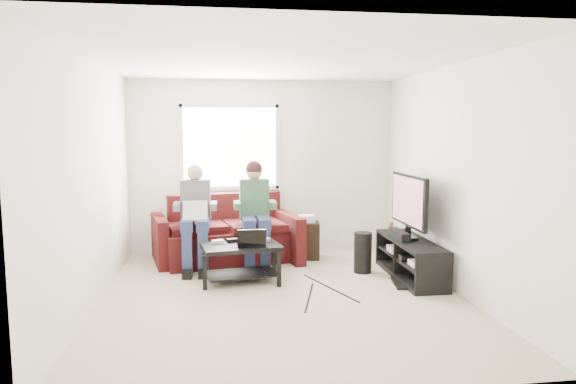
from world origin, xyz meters
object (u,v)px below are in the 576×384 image
(coffee_table, at_px, (241,254))
(subwoofer, at_px, (363,252))
(end_table, at_px, (307,239))
(sofa, at_px, (226,237))
(tv_stand, at_px, (410,261))
(tv, at_px, (409,202))

(coffee_table, relative_size, subwoofer, 1.91)
(end_table, bearing_deg, sofa, 178.58)
(coffee_table, bearing_deg, end_table, 46.95)
(sofa, xyz_separation_m, tv_stand, (2.29, -1.20, -0.12))
(sofa, distance_m, coffee_table, 1.11)
(tv_stand, xyz_separation_m, tv, (-0.00, 0.10, 0.73))
(tv, xyz_separation_m, end_table, (-1.12, 1.07, -0.66))
(tv, bearing_deg, end_table, 136.31)
(tv_stand, bearing_deg, coffee_table, 177.23)
(coffee_table, bearing_deg, subwoofer, 7.66)
(tv_stand, xyz_separation_m, subwoofer, (-0.53, 0.32, 0.05))
(sofa, height_order, tv_stand, sofa)
(tv, bearing_deg, coffee_table, 179.93)
(tv, distance_m, subwoofer, 0.89)
(end_table, bearing_deg, tv, -43.69)
(coffee_table, relative_size, tv, 0.92)
(coffee_table, height_order, tv_stand, tv_stand)
(tv, bearing_deg, sofa, 154.33)
(sofa, height_order, coffee_table, sofa)
(tv_stand, relative_size, end_table, 2.32)
(sofa, xyz_separation_m, subwoofer, (1.77, -0.88, -0.07))
(coffee_table, xyz_separation_m, tv_stand, (2.12, -0.10, -0.13))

